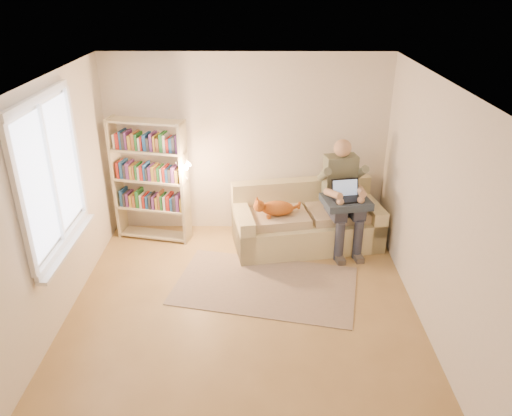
{
  "coord_description": "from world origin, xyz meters",
  "views": [
    {
      "loc": [
        0.19,
        -4.58,
        3.53
      ],
      "look_at": [
        0.14,
        1.0,
        0.9
      ],
      "focal_mm": 35.0,
      "sensor_mm": 36.0,
      "label": 1
    }
  ],
  "objects_px": {
    "person": "(343,190)",
    "bookshelf": "(150,175)",
    "cat": "(274,208)",
    "sofa": "(306,223)",
    "laptop": "(349,194)"
  },
  "relations": [
    {
      "from": "person",
      "to": "bookshelf",
      "type": "distance_m",
      "value": 2.68
    },
    {
      "from": "person",
      "to": "laptop",
      "type": "bearing_deg",
      "value": -75.17
    },
    {
      "from": "sofa",
      "to": "bookshelf",
      "type": "xyz_separation_m",
      "value": [
        -2.19,
        0.16,
        0.67
      ]
    },
    {
      "from": "person",
      "to": "cat",
      "type": "height_order",
      "value": "person"
    },
    {
      "from": "laptop",
      "to": "bookshelf",
      "type": "bearing_deg",
      "value": 161.9
    },
    {
      "from": "cat",
      "to": "person",
      "type": "bearing_deg",
      "value": -1.54
    },
    {
      "from": "sofa",
      "to": "cat",
      "type": "relative_size",
      "value": 3.26
    },
    {
      "from": "cat",
      "to": "bookshelf",
      "type": "height_order",
      "value": "bookshelf"
    },
    {
      "from": "cat",
      "to": "laptop",
      "type": "bearing_deg",
      "value": -10.04
    },
    {
      "from": "sofa",
      "to": "laptop",
      "type": "relative_size",
      "value": 5.13
    },
    {
      "from": "sofa",
      "to": "bookshelf",
      "type": "bearing_deg",
      "value": 165.44
    },
    {
      "from": "sofa",
      "to": "laptop",
      "type": "height_order",
      "value": "laptop"
    },
    {
      "from": "person",
      "to": "cat",
      "type": "relative_size",
      "value": 2.32
    },
    {
      "from": "bookshelf",
      "to": "cat",
      "type": "bearing_deg",
      "value": -0.13
    },
    {
      "from": "laptop",
      "to": "bookshelf",
      "type": "height_order",
      "value": "bookshelf"
    }
  ]
}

